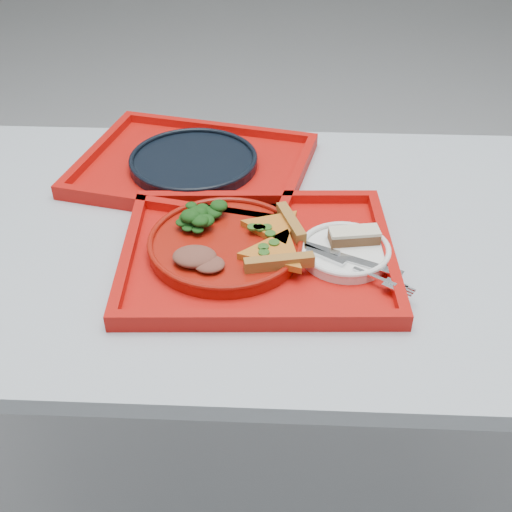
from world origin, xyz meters
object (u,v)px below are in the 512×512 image
Objects in this scene: tray_far at (194,169)px; navy_plate at (194,163)px; tray_main at (258,257)px; dessert_bar at (354,236)px; dinner_plate at (226,245)px.

tray_far is 1.73× the size of navy_plate.
tray_main and tray_far have the same top height.
navy_plate is 0.41m from dessert_bar.
dessert_bar reaches higher than navy_plate.
tray_far is 0.30m from dinner_plate.
navy_plate is (-0.09, 0.28, -0.00)m from dinner_plate.
dessert_bar is at bearing 6.12° from tray_main.
dinner_plate is (0.09, -0.28, 0.02)m from tray_far.
navy_plate is (0.00, 0.00, 0.01)m from tray_far.
navy_plate is (-0.14, 0.29, 0.01)m from tray_main.
dessert_bar is (0.16, 0.02, 0.03)m from tray_main.
tray_main is 0.17m from dessert_bar.
navy_plate is at bearing 129.48° from dessert_bar.
tray_main is at bearing -51.49° from tray_far.
dinner_plate reaches higher than navy_plate.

